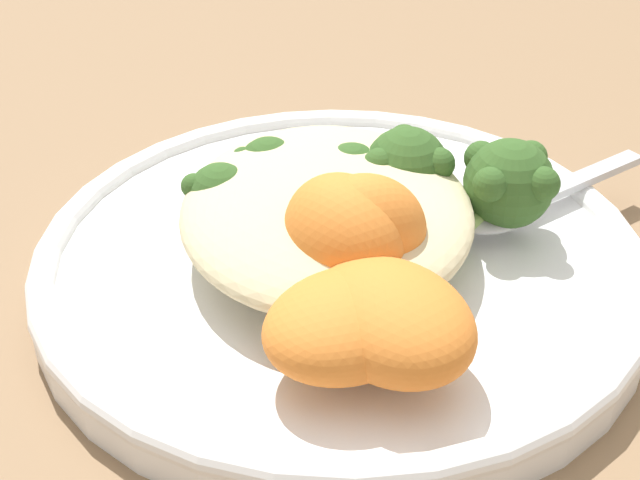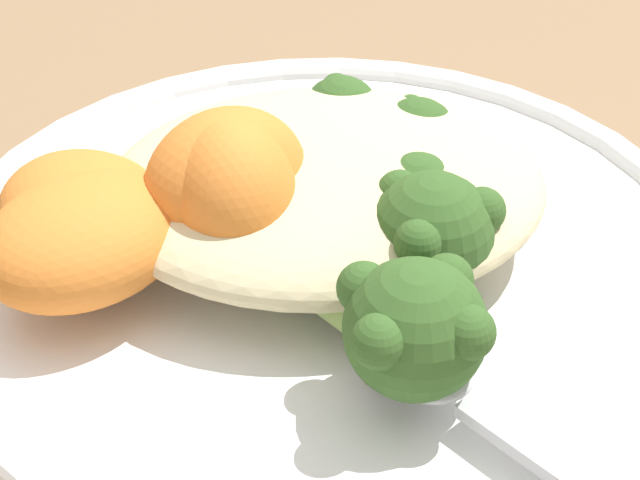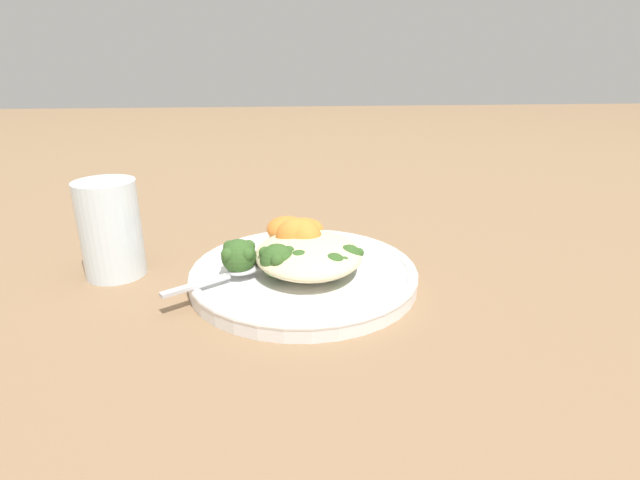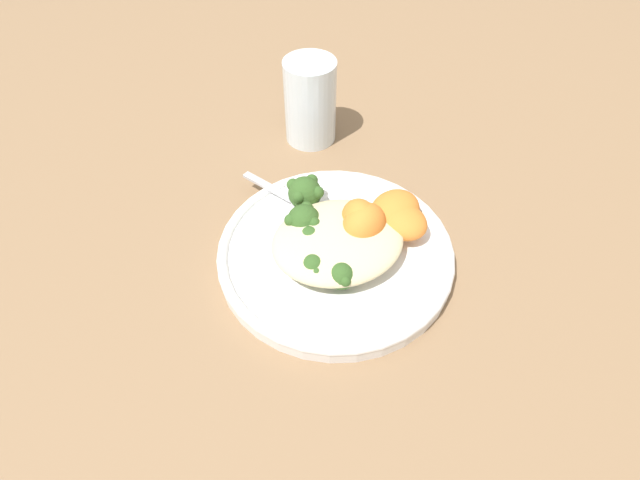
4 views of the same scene
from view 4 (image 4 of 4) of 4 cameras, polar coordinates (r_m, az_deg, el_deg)
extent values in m
plane|color=#846647|center=(0.57, 1.75, -2.16)|extent=(4.00, 4.00, 0.00)
cylinder|color=white|center=(0.56, 1.98, -1.65)|extent=(0.26, 0.26, 0.02)
torus|color=white|center=(0.55, 2.00, -1.11)|extent=(0.26, 0.26, 0.01)
ellipsoid|color=beige|center=(0.53, 1.74, -0.17)|extent=(0.14, 0.12, 0.03)
ellipsoid|color=#8EB25B|center=(0.56, 2.21, 1.96)|extent=(0.06, 0.10, 0.01)
sphere|color=#335623|center=(0.58, -1.75, 5.39)|extent=(0.04, 0.04, 0.04)
sphere|color=#335623|center=(0.59, -1.08, 6.79)|extent=(0.01, 0.01, 0.01)
sphere|color=#335623|center=(0.58, -3.11, 6.32)|extent=(0.01, 0.01, 0.01)
sphere|color=#335623|center=(0.57, -2.47, 4.95)|extent=(0.01, 0.01, 0.01)
sphere|color=#335623|center=(0.57, -0.40, 5.43)|extent=(0.01, 0.01, 0.01)
ellipsoid|color=#8EB25B|center=(0.55, 1.89, 0.88)|extent=(0.07, 0.05, 0.02)
sphere|color=#335623|center=(0.55, -1.86, 2.15)|extent=(0.04, 0.04, 0.04)
sphere|color=#335623|center=(0.55, -1.55, 3.71)|extent=(0.01, 0.01, 0.01)
sphere|color=#335623|center=(0.54, -3.36, 2.27)|extent=(0.01, 0.01, 0.01)
sphere|color=#335623|center=(0.54, -0.71, 1.89)|extent=(0.01, 0.01, 0.01)
ellipsoid|color=#8EB25B|center=(0.54, 2.44, 0.10)|extent=(0.07, 0.03, 0.02)
sphere|color=#335623|center=(0.54, -1.13, 0.09)|extent=(0.03, 0.03, 0.03)
sphere|color=#335623|center=(0.54, -0.57, 1.31)|extent=(0.01, 0.01, 0.01)
sphere|color=#335623|center=(0.54, -2.26, 0.88)|extent=(0.01, 0.01, 0.01)
sphere|color=#335623|center=(0.52, -1.72, -0.39)|extent=(0.01, 0.01, 0.01)
sphere|color=#335623|center=(0.53, 0.01, 0.05)|extent=(0.01, 0.01, 0.01)
ellipsoid|color=#8EB25B|center=(0.54, 2.84, -1.14)|extent=(0.09, 0.05, 0.01)
sphere|color=#335623|center=(0.51, -0.78, -3.10)|extent=(0.03, 0.03, 0.03)
sphere|color=#335623|center=(0.51, -1.19, -1.82)|extent=(0.01, 0.01, 0.01)
sphere|color=#335623|center=(0.50, -0.38, -3.70)|extent=(0.01, 0.01, 0.01)
ellipsoid|color=#8EB25B|center=(0.54, 4.23, -1.15)|extent=(0.07, 0.07, 0.01)
sphere|color=#335623|center=(0.50, 2.45, -4.12)|extent=(0.03, 0.03, 0.03)
sphere|color=#335623|center=(0.51, 2.02, -2.81)|extent=(0.01, 0.01, 0.01)
sphere|color=#335623|center=(0.49, 2.93, -4.74)|extent=(0.01, 0.01, 0.01)
ellipsoid|color=orange|center=(0.54, 5.17, 1.51)|extent=(0.07, 0.07, 0.05)
ellipsoid|color=orange|center=(0.57, 8.53, 3.34)|extent=(0.08, 0.08, 0.03)
ellipsoid|color=orange|center=(0.56, 9.18, 2.16)|extent=(0.08, 0.08, 0.03)
ellipsoid|color=orange|center=(0.54, 4.65, 2.27)|extent=(0.04, 0.05, 0.05)
cube|color=#B7B7BC|center=(0.62, -5.91, 6.08)|extent=(0.05, 0.07, 0.00)
ellipsoid|color=#B7B7BC|center=(0.59, -1.64, 3.98)|extent=(0.05, 0.05, 0.01)
cylinder|color=silver|center=(0.70, -1.12, 15.53)|extent=(0.07, 0.07, 0.12)
camera|label=1|loc=(0.59, 35.49, 19.93)|focal=50.00mm
camera|label=2|loc=(0.67, -3.07, 30.21)|focal=60.00mm
camera|label=3|loc=(0.56, -60.38, 3.81)|focal=28.00mm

